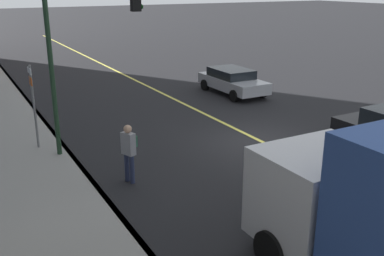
% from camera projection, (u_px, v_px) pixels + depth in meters
% --- Properties ---
extents(ground, '(200.00, 200.00, 0.00)m').
position_uv_depth(ground, '(262.00, 142.00, 16.70)').
color(ground, black).
extents(sidewalk_slab, '(80.00, 3.78, 0.15)m').
position_uv_depth(sidewalk_slab, '(24.00, 188.00, 12.76)').
color(sidewalk_slab, gray).
rests_on(sidewalk_slab, ground).
extents(curb_edge, '(80.00, 0.16, 0.15)m').
position_uv_depth(curb_edge, '(86.00, 176.00, 13.60)').
color(curb_edge, slate).
rests_on(curb_edge, ground).
extents(lane_stripe_center, '(80.00, 0.16, 0.01)m').
position_uv_depth(lane_stripe_center, '(262.00, 142.00, 16.70)').
color(lane_stripe_center, '#D8CC4C').
rests_on(lane_stripe_center, ground).
extents(car_silver, '(4.35, 1.99, 1.33)m').
position_uv_depth(car_silver, '(232.00, 80.00, 23.71)').
color(car_silver, '#A8AAB2').
rests_on(car_silver, ground).
extents(pedestrian_with_backpack, '(0.48, 0.46, 1.79)m').
position_uv_depth(pedestrian_with_backpack, '(129.00, 149.00, 13.03)').
color(pedestrian_with_backpack, '#262D4C').
rests_on(pedestrian_with_backpack, ground).
extents(traffic_light_mast, '(0.28, 3.32, 5.96)m').
position_uv_depth(traffic_light_mast, '(86.00, 36.00, 14.46)').
color(traffic_light_mast, '#1E3823').
rests_on(traffic_light_mast, ground).
extents(street_sign_post, '(0.60, 0.08, 3.08)m').
position_uv_depth(street_sign_post, '(33.00, 102.00, 15.22)').
color(street_sign_post, slate).
rests_on(street_sign_post, ground).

